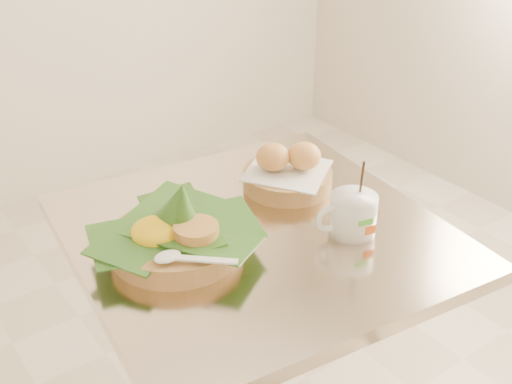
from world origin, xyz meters
TOP-DOWN VIEW (x-y plane):
  - cafe_table at (0.13, 0.04)m, footprint 0.77×0.77m
  - rice_basket at (-0.04, 0.07)m, footprint 0.31×0.32m
  - bread_basket at (0.29, 0.14)m, footprint 0.23×0.23m
  - coffee_mug at (0.27, -0.08)m, footprint 0.13×0.10m

SIDE VIEW (x-z plane):
  - cafe_table at x=0.13m, z-range 0.15..0.90m
  - bread_basket at x=0.29m, z-range 0.73..0.84m
  - rice_basket at x=-0.04m, z-range 0.71..0.87m
  - coffee_mug at x=0.27m, z-range 0.71..0.87m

